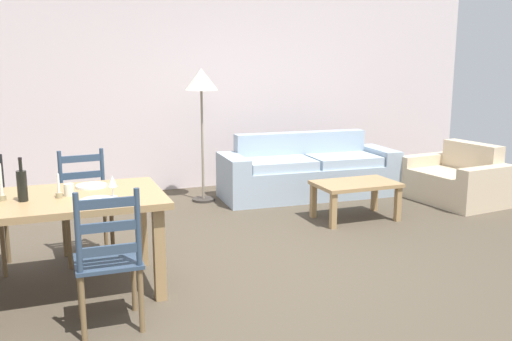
{
  "coord_description": "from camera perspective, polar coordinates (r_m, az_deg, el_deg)",
  "views": [
    {
      "loc": [
        -1.44,
        -4.12,
        1.73
      ],
      "look_at": [
        0.33,
        0.51,
        0.75
      ],
      "focal_mm": 38.97,
      "sensor_mm": 36.0,
      "label": 1
    }
  ],
  "objects": [
    {
      "name": "dinner_plate_near_right",
      "position": [
        4.1,
        -15.95,
        -2.97
      ],
      "size": [
        0.24,
        0.24,
        0.02
      ],
      "primitive_type": "cylinder",
      "color": "white",
      "rests_on": "dining_table"
    },
    {
      "name": "dining_chair_far_right",
      "position": [
        5.12,
        -17.09,
        -3.47
      ],
      "size": [
        0.45,
        0.43,
        0.96
      ],
      "color": "#30445B",
      "rests_on": "ground_plane"
    },
    {
      "name": "wine_glass_near_right",
      "position": [
        4.19,
        -14.52,
        -1.16
      ],
      "size": [
        0.06,
        0.06,
        0.16
      ],
      "color": "white",
      "rests_on": "dining_table"
    },
    {
      "name": "wine_bottle",
      "position": [
        4.26,
        -22.88,
        -1.38
      ],
      "size": [
        0.07,
        0.07,
        0.32
      ],
      "color": "black",
      "rests_on": "dining_table"
    },
    {
      "name": "armchair_upholstered",
      "position": [
        7.38,
        19.95,
        -1.06
      ],
      "size": [
        0.92,
        1.24,
        0.72
      ],
      "color": "beige",
      "rests_on": "ground_plane"
    },
    {
      "name": "standing_lamp",
      "position": [
        6.82,
        -5.63,
        8.46
      ],
      "size": [
        0.4,
        0.4,
        1.64
      ],
      "color": "#332D28",
      "rests_on": "ground_plane"
    },
    {
      "name": "candle_tall",
      "position": [
        4.34,
        -24.63,
        -1.85
      ],
      "size": [
        0.05,
        0.05,
        0.27
      ],
      "color": "#998C66",
      "rests_on": "dining_table"
    },
    {
      "name": "fork_near_right",
      "position": [
        4.09,
        -18.03,
        -3.2
      ],
      "size": [
        0.03,
        0.17,
        0.01
      ],
      "primitive_type": "cube",
      "rotation": [
        0.0,
        0.0,
        -0.06
      ],
      "color": "silver",
      "rests_on": "dining_table"
    },
    {
      "name": "ground_plane",
      "position": [
        4.7,
        -1.61,
        -10.56
      ],
      "size": [
        9.6,
        9.6,
        0.02
      ],
      "primitive_type": "cube",
      "color": "#4A4032"
    },
    {
      "name": "dinner_plate_far_right",
      "position": [
        4.58,
        -16.53,
        -1.52
      ],
      "size": [
        0.24,
        0.24,
        0.02
      ],
      "primitive_type": "cylinder",
      "color": "white",
      "rests_on": "dining_table"
    },
    {
      "name": "dining_chair_near_right",
      "position": [
        3.73,
        -14.9,
        -8.82
      ],
      "size": [
        0.43,
        0.41,
        0.96
      ],
      "color": "#304256",
      "rests_on": "ground_plane"
    },
    {
      "name": "fork_far_right",
      "position": [
        4.57,
        -18.4,
        -1.72
      ],
      "size": [
        0.02,
        0.17,
        0.01
      ],
      "primitive_type": "cube",
      "rotation": [
        0.0,
        0.0,
        0.04
      ],
      "color": "silver",
      "rests_on": "dining_table"
    },
    {
      "name": "candle_short",
      "position": [
        4.28,
        -19.57,
        -2.06
      ],
      "size": [
        0.05,
        0.05,
        0.18
      ],
      "color": "#998C66",
      "rests_on": "dining_table"
    },
    {
      "name": "wall_far",
      "position": [
        7.56,
        -10.11,
        8.15
      ],
      "size": [
        9.6,
        0.16,
        2.7
      ],
      "primitive_type": "cube",
      "color": "beige",
      "rests_on": "ground_plane"
    },
    {
      "name": "coffee_cup_primary",
      "position": [
        4.33,
        -18.66,
        -1.89
      ],
      "size": [
        0.07,
        0.07,
        0.09
      ],
      "primitive_type": "cylinder",
      "color": "silver",
      "rests_on": "dining_table"
    },
    {
      "name": "couch",
      "position": [
        7.27,
        5.27,
        -0.26
      ],
      "size": [
        2.32,
        0.91,
        0.8
      ],
      "color": "#97A9B8",
      "rests_on": "ground_plane"
    },
    {
      "name": "coffee_table",
      "position": [
        6.21,
        10.19,
        -1.77
      ],
      "size": [
        0.9,
        0.56,
        0.42
      ],
      "color": "#A07D50",
      "rests_on": "ground_plane"
    },
    {
      "name": "dining_table",
      "position": [
        4.35,
        -22.1,
        -3.85
      ],
      "size": [
        1.9,
        0.96,
        0.75
      ],
      "color": "#A07D50",
      "rests_on": "ground_plane"
    }
  ]
}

